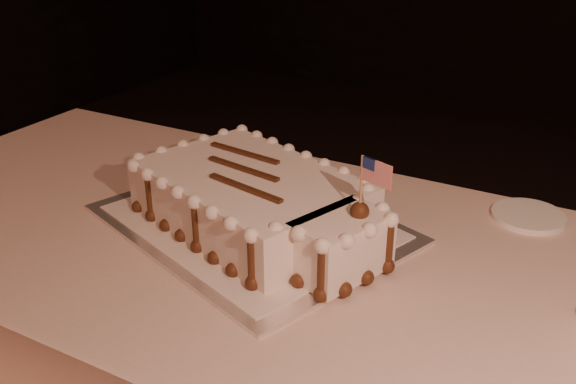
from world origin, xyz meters
The scene contains 4 objects.
cake_board centered at (-0.38, 0.64, 0.75)m, with size 0.55×0.41×0.01m, color silver.
doily centered at (-0.38, 0.64, 0.76)m, with size 0.49×0.37×0.00m, color white.
sheet_cake centered at (-0.35, 0.63, 0.81)m, with size 0.54×0.41×0.21m.
side_plate centered at (0.08, 0.92, 0.76)m, with size 0.14×0.14×0.01m, color white.
Camera 1 is at (0.20, -0.27, 1.33)m, focal length 40.00 mm.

